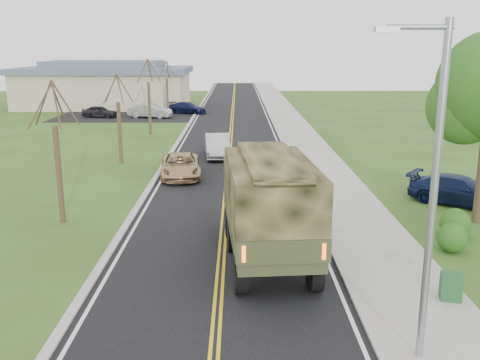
{
  "coord_description": "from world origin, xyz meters",
  "views": [
    {
      "loc": [
        0.59,
        -12.05,
        7.41
      ],
      "look_at": [
        0.69,
        10.3,
        1.8
      ],
      "focal_mm": 40.0,
      "sensor_mm": 36.0,
      "label": 1
    }
  ],
  "objects_px": {
    "suv_champagne": "(181,166)",
    "sedan_silver": "(218,146)",
    "military_truck": "(267,199)",
    "utility_box_near": "(451,287)",
    "pickup_navy": "(460,191)"
  },
  "relations": [
    {
      "from": "suv_champagne",
      "to": "sedan_silver",
      "type": "relative_size",
      "value": 1.04
    },
    {
      "from": "pickup_navy",
      "to": "military_truck",
      "type": "bearing_deg",
      "value": 162.37
    },
    {
      "from": "sedan_silver",
      "to": "pickup_navy",
      "type": "distance_m",
      "value": 16.64
    },
    {
      "from": "suv_champagne",
      "to": "sedan_silver",
      "type": "distance_m",
      "value": 6.16
    },
    {
      "from": "military_truck",
      "to": "utility_box_near",
      "type": "relative_size",
      "value": 9.95
    },
    {
      "from": "utility_box_near",
      "to": "pickup_navy",
      "type": "bearing_deg",
      "value": 79.74
    },
    {
      "from": "military_truck",
      "to": "pickup_navy",
      "type": "height_order",
      "value": "military_truck"
    },
    {
      "from": "military_truck",
      "to": "utility_box_near",
      "type": "bearing_deg",
      "value": -36.78
    },
    {
      "from": "suv_champagne",
      "to": "utility_box_near",
      "type": "height_order",
      "value": "suv_champagne"
    },
    {
      "from": "military_truck",
      "to": "suv_champagne",
      "type": "xyz_separation_m",
      "value": [
        -4.36,
        12.39,
        -1.55
      ]
    },
    {
      "from": "sedan_silver",
      "to": "utility_box_near",
      "type": "distance_m",
      "value": 22.93
    },
    {
      "from": "military_truck",
      "to": "sedan_silver",
      "type": "height_order",
      "value": "military_truck"
    },
    {
      "from": "sedan_silver",
      "to": "utility_box_near",
      "type": "bearing_deg",
      "value": -75.49
    },
    {
      "from": "suv_champagne",
      "to": "utility_box_near",
      "type": "bearing_deg",
      "value": -64.96
    },
    {
      "from": "utility_box_near",
      "to": "sedan_silver",
      "type": "bearing_deg",
      "value": 122.6
    }
  ]
}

